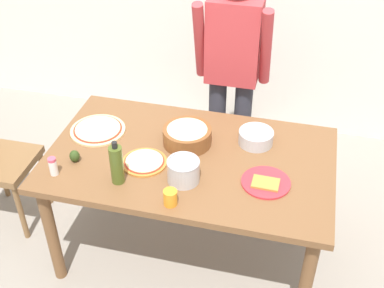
{
  "coord_description": "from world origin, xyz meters",
  "views": [
    {
      "loc": [
        0.54,
        -2.12,
        2.48
      ],
      "look_at": [
        0.0,
        0.05,
        0.81
      ],
      "focal_mm": 46.5,
      "sensor_mm": 36.0,
      "label": 1
    }
  ],
  "objects_px": {
    "mixing_bowl_steel": "(256,137)",
    "cup_orange": "(171,198)",
    "dining_table": "(190,169)",
    "pizza_raw_on_board": "(98,130)",
    "salt_shaker": "(53,166)",
    "steel_pot": "(183,170)",
    "person_cook": "(232,68)",
    "avocado": "(75,156)",
    "plate_with_slice": "(266,183)",
    "olive_oil_bottle": "(117,164)",
    "pizza_cooked_on_tray": "(144,162)",
    "popcorn_bowl": "(187,134)"
  },
  "relations": [
    {
      "from": "dining_table",
      "to": "person_cook",
      "type": "bearing_deg",
      "value": 82.76
    },
    {
      "from": "pizza_raw_on_board",
      "to": "cup_orange",
      "type": "xyz_separation_m",
      "value": [
        0.6,
        -0.5,
        0.03
      ]
    },
    {
      "from": "pizza_raw_on_board",
      "to": "popcorn_bowl",
      "type": "bearing_deg",
      "value": 1.16
    },
    {
      "from": "dining_table",
      "to": "olive_oil_bottle",
      "type": "height_order",
      "value": "olive_oil_bottle"
    },
    {
      "from": "pizza_raw_on_board",
      "to": "cup_orange",
      "type": "distance_m",
      "value": 0.78
    },
    {
      "from": "plate_with_slice",
      "to": "salt_shaker",
      "type": "relative_size",
      "value": 2.45
    },
    {
      "from": "pizza_cooked_on_tray",
      "to": "cup_orange",
      "type": "bearing_deg",
      "value": -50.14
    },
    {
      "from": "dining_table",
      "to": "avocado",
      "type": "distance_m",
      "value": 0.65
    },
    {
      "from": "steel_pot",
      "to": "pizza_cooked_on_tray",
      "type": "bearing_deg",
      "value": 160.67
    },
    {
      "from": "pizza_raw_on_board",
      "to": "cup_orange",
      "type": "bearing_deg",
      "value": -39.94
    },
    {
      "from": "person_cook",
      "to": "olive_oil_bottle",
      "type": "xyz_separation_m",
      "value": [
        -0.41,
        -1.05,
        -0.07
      ]
    },
    {
      "from": "pizza_raw_on_board",
      "to": "cup_orange",
      "type": "height_order",
      "value": "cup_orange"
    },
    {
      "from": "plate_with_slice",
      "to": "cup_orange",
      "type": "height_order",
      "value": "cup_orange"
    },
    {
      "from": "mixing_bowl_steel",
      "to": "steel_pot",
      "type": "bearing_deg",
      "value": -127.53
    },
    {
      "from": "popcorn_bowl",
      "to": "steel_pot",
      "type": "height_order",
      "value": "steel_pot"
    },
    {
      "from": "pizza_cooked_on_tray",
      "to": "cup_orange",
      "type": "xyz_separation_m",
      "value": [
        0.23,
        -0.28,
        0.03
      ]
    },
    {
      "from": "person_cook",
      "to": "cup_orange",
      "type": "xyz_separation_m",
      "value": [
        -0.09,
        -1.15,
        -0.14
      ]
    },
    {
      "from": "mixing_bowl_steel",
      "to": "avocado",
      "type": "xyz_separation_m",
      "value": [
        -0.94,
        -0.41,
        -0.01
      ]
    },
    {
      "from": "pizza_cooked_on_tray",
      "to": "mixing_bowl_steel",
      "type": "xyz_separation_m",
      "value": [
        0.57,
        0.33,
        0.03
      ]
    },
    {
      "from": "popcorn_bowl",
      "to": "pizza_raw_on_board",
      "type": "bearing_deg",
      "value": -178.84
    },
    {
      "from": "pizza_raw_on_board",
      "to": "salt_shaker",
      "type": "height_order",
      "value": "salt_shaker"
    },
    {
      "from": "popcorn_bowl",
      "to": "cup_orange",
      "type": "distance_m",
      "value": 0.51
    },
    {
      "from": "steel_pot",
      "to": "cup_orange",
      "type": "bearing_deg",
      "value": -94.33
    },
    {
      "from": "popcorn_bowl",
      "to": "olive_oil_bottle",
      "type": "bearing_deg",
      "value": -123.03
    },
    {
      "from": "salt_shaker",
      "to": "olive_oil_bottle",
      "type": "bearing_deg",
      "value": 4.5
    },
    {
      "from": "steel_pot",
      "to": "mixing_bowl_steel",
      "type": "bearing_deg",
      "value": 52.47
    },
    {
      "from": "cup_orange",
      "to": "person_cook",
      "type": "bearing_deg",
      "value": 85.34
    },
    {
      "from": "person_cook",
      "to": "pizza_raw_on_board",
      "type": "height_order",
      "value": "person_cook"
    },
    {
      "from": "dining_table",
      "to": "mixing_bowl_steel",
      "type": "relative_size",
      "value": 8.0
    },
    {
      "from": "mixing_bowl_steel",
      "to": "olive_oil_bottle",
      "type": "height_order",
      "value": "olive_oil_bottle"
    },
    {
      "from": "steel_pot",
      "to": "person_cook",
      "type": "bearing_deg",
      "value": 85.28
    },
    {
      "from": "person_cook",
      "to": "pizza_raw_on_board",
      "type": "xyz_separation_m",
      "value": [
        -0.69,
        -0.65,
        -0.17
      ]
    },
    {
      "from": "mixing_bowl_steel",
      "to": "pizza_cooked_on_tray",
      "type": "bearing_deg",
      "value": -149.54
    },
    {
      "from": "plate_with_slice",
      "to": "mixing_bowl_steel",
      "type": "xyz_separation_m",
      "value": [
        -0.1,
        0.34,
        0.03
      ]
    },
    {
      "from": "dining_table",
      "to": "salt_shaker",
      "type": "relative_size",
      "value": 15.09
    },
    {
      "from": "mixing_bowl_steel",
      "to": "salt_shaker",
      "type": "distance_m",
      "value": 1.14
    },
    {
      "from": "mixing_bowl_steel",
      "to": "avocado",
      "type": "height_order",
      "value": "mixing_bowl_steel"
    },
    {
      "from": "pizza_raw_on_board",
      "to": "salt_shaker",
      "type": "distance_m",
      "value": 0.44
    },
    {
      "from": "olive_oil_bottle",
      "to": "steel_pot",
      "type": "height_order",
      "value": "olive_oil_bottle"
    },
    {
      "from": "mixing_bowl_steel",
      "to": "cup_orange",
      "type": "distance_m",
      "value": 0.7
    },
    {
      "from": "pizza_raw_on_board",
      "to": "salt_shaker",
      "type": "xyz_separation_m",
      "value": [
        -0.07,
        -0.43,
        0.04
      ]
    },
    {
      "from": "dining_table",
      "to": "pizza_raw_on_board",
      "type": "relative_size",
      "value": 4.87
    },
    {
      "from": "steel_pot",
      "to": "cup_orange",
      "type": "height_order",
      "value": "steel_pot"
    },
    {
      "from": "olive_oil_bottle",
      "to": "mixing_bowl_steel",
      "type": "bearing_deg",
      "value": 37.99
    },
    {
      "from": "avocado",
      "to": "person_cook",
      "type": "bearing_deg",
      "value": 53.56
    },
    {
      "from": "mixing_bowl_steel",
      "to": "plate_with_slice",
      "type": "bearing_deg",
      "value": -73.28
    },
    {
      "from": "person_cook",
      "to": "steel_pot",
      "type": "height_order",
      "value": "person_cook"
    },
    {
      "from": "dining_table",
      "to": "person_cook",
      "type": "distance_m",
      "value": 0.81
    },
    {
      "from": "olive_oil_bottle",
      "to": "avocado",
      "type": "height_order",
      "value": "olive_oil_bottle"
    },
    {
      "from": "person_cook",
      "to": "plate_with_slice",
      "type": "bearing_deg",
      "value": -68.66
    }
  ]
}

